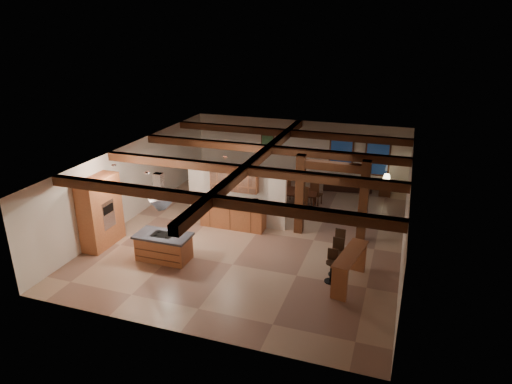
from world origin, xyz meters
TOP-DOWN VIEW (x-y plane):
  - ground at (0.00, 0.00)m, footprint 12.00×12.00m
  - room_walls at (0.00, 0.00)m, footprint 12.00×12.00m
  - ceiling_beams at (0.00, 0.00)m, footprint 10.00×12.00m
  - timber_posts at (2.50, 0.50)m, footprint 2.50×0.30m
  - partition_wall at (-1.00, 0.50)m, footprint 3.80×0.18m
  - pantry_cabinet at (-4.67, -2.60)m, footprint 0.67×1.60m
  - back_counter at (-1.00, 0.11)m, footprint 2.50×0.66m
  - upper_display_cabinet at (-1.00, 0.31)m, footprint 1.80×0.36m
  - range_hood at (-2.21, -2.85)m, footprint 1.10×1.10m
  - back_windows at (2.80, 5.93)m, footprint 2.70×0.07m
  - framed_art at (-1.50, 5.94)m, footprint 0.65×0.05m
  - recessed_cans at (-2.53, -1.93)m, footprint 3.16×2.46m
  - kitchen_island at (-2.21, -2.85)m, footprint 1.77×0.95m
  - dining_table at (0.64, 2.84)m, footprint 1.92×1.20m
  - sofa at (2.44, 5.49)m, footprint 2.24×1.15m
  - microwave at (-0.24, 0.11)m, footprint 0.50×0.42m
  - bar_counter at (3.61, -2.46)m, footprint 0.82×2.02m
  - side_table at (4.10, 5.29)m, footprint 0.51×0.51m
  - table_lamp at (4.10, 5.29)m, footprint 0.31×0.31m
  - bar_stool_a at (3.08, -2.45)m, footprint 0.35×0.35m
  - bar_stool_b at (3.16, -2.03)m, footprint 0.41×0.42m
  - bar_stool_c at (3.10, -1.21)m, footprint 0.38×0.38m
  - dining_chairs at (0.64, 2.84)m, footprint 2.13×2.13m

SIDE VIEW (x-z plane):
  - ground at x=0.00m, z-range 0.00..0.00m
  - side_table at x=4.10m, z-range 0.00..0.61m
  - sofa at x=2.44m, z-range 0.00..0.63m
  - dining_table at x=0.64m, z-range 0.00..0.64m
  - kitchen_island at x=-2.21m, z-range 0.00..0.88m
  - back_counter at x=-1.00m, z-range 0.01..0.95m
  - bar_stool_a at x=3.08m, z-range 0.01..1.02m
  - bar_stool_c at x=3.10m, z-range 0.01..1.09m
  - dining_chairs at x=0.64m, z-range 0.01..1.14m
  - bar_stool_b at x=3.16m, z-range 0.01..1.18m
  - bar_counter at x=3.61m, z-range 0.18..1.21m
  - table_lamp at x=4.10m, z-range 0.68..1.05m
  - microwave at x=-0.24m, z-range 0.94..1.17m
  - partition_wall at x=-1.00m, z-range 0.00..2.20m
  - pantry_cabinet at x=-4.67m, z-range 0.00..2.40m
  - back_windows at x=2.80m, z-range 0.65..2.35m
  - framed_art at x=-1.50m, z-range 1.27..2.12m
  - timber_posts at x=2.50m, z-range 0.31..3.21m
  - room_walls at x=0.00m, z-range -4.22..7.78m
  - range_hood at x=-2.21m, z-range 1.08..2.48m
  - upper_display_cabinet at x=-1.00m, z-range 1.37..2.33m
  - ceiling_beams at x=0.00m, z-range 2.62..2.90m
  - recessed_cans at x=-2.53m, z-range 2.85..2.89m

